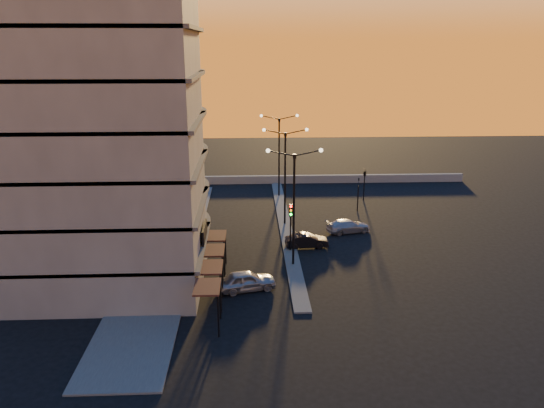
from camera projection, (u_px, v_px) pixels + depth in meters
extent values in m
plane|color=black|center=(293.00, 265.00, 42.53)|extent=(120.00, 120.00, 0.00)
cube|color=#4E4E4B|center=(169.00, 248.00, 45.89)|extent=(5.00, 40.00, 0.12)
cube|color=#4E4E4B|center=(285.00, 224.00, 52.07)|extent=(1.20, 36.00, 0.12)
cube|color=slate|center=(292.00, 179.00, 67.32)|extent=(44.00, 0.50, 1.00)
cylinder|color=slate|center=(109.00, 106.00, 40.21)|extent=(14.00, 14.00, 25.00)
cube|color=slate|center=(91.00, 115.00, 35.43)|extent=(14.00, 10.00, 25.00)
cylinder|color=black|center=(121.00, 240.00, 43.38)|extent=(14.16, 14.16, 2.40)
cube|color=black|center=(205.00, 233.00, 39.28)|extent=(0.15, 3.20, 1.20)
cylinder|color=black|center=(294.00, 212.00, 41.22)|extent=(0.18, 0.18, 9.00)
cube|color=black|center=(294.00, 156.00, 39.94)|extent=(0.25, 0.25, 0.35)
sphere|color=#FFE5B2|center=(268.00, 151.00, 39.73)|extent=(0.32, 0.32, 0.32)
sphere|color=#FFE5B2|center=(321.00, 150.00, 39.90)|extent=(0.32, 0.32, 0.32)
cylinder|color=black|center=(285.00, 180.00, 50.78)|extent=(0.18, 0.18, 9.00)
cube|color=black|center=(285.00, 134.00, 49.50)|extent=(0.25, 0.25, 0.35)
sphere|color=#FFE5B2|center=(264.00, 130.00, 49.28)|extent=(0.32, 0.32, 0.32)
sphere|color=#FFE5B2|center=(307.00, 130.00, 49.45)|extent=(0.32, 0.32, 0.32)
cylinder|color=black|center=(279.00, 158.00, 60.34)|extent=(0.18, 0.18, 9.00)
cube|color=black|center=(279.00, 120.00, 59.06)|extent=(0.25, 0.25, 0.35)
sphere|color=#FFE5B2|center=(261.00, 116.00, 58.84)|extent=(0.32, 0.32, 0.32)
sphere|color=#FFE5B2|center=(297.00, 116.00, 59.01)|extent=(0.32, 0.32, 0.32)
cylinder|color=black|center=(290.00, 234.00, 44.93)|extent=(0.12, 0.12, 3.20)
cube|color=black|center=(291.00, 210.00, 44.14)|extent=(0.28, 0.16, 1.00)
sphere|color=#FF0C05|center=(291.00, 206.00, 43.94)|extent=(0.20, 0.20, 0.20)
sphere|color=orange|center=(291.00, 210.00, 44.04)|extent=(0.20, 0.20, 0.20)
sphere|color=#0CFF26|center=(291.00, 214.00, 44.14)|extent=(0.20, 0.20, 0.20)
cylinder|color=black|center=(358.00, 198.00, 55.85)|extent=(0.12, 0.12, 2.80)
imported|color=black|center=(359.00, 182.00, 55.32)|extent=(0.13, 0.16, 0.80)
cylinder|color=black|center=(364.00, 188.00, 59.73)|extent=(0.12, 0.12, 2.80)
imported|color=black|center=(365.00, 173.00, 59.21)|extent=(0.42, 1.99, 0.80)
imported|color=#93949A|center=(246.00, 281.00, 38.07)|extent=(4.52, 2.65, 1.44)
imported|color=black|center=(307.00, 241.00, 46.08)|extent=(3.80, 1.53, 1.23)
imported|color=#A0A2A8|center=(348.00, 226.00, 49.80)|extent=(4.48, 2.66, 1.22)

